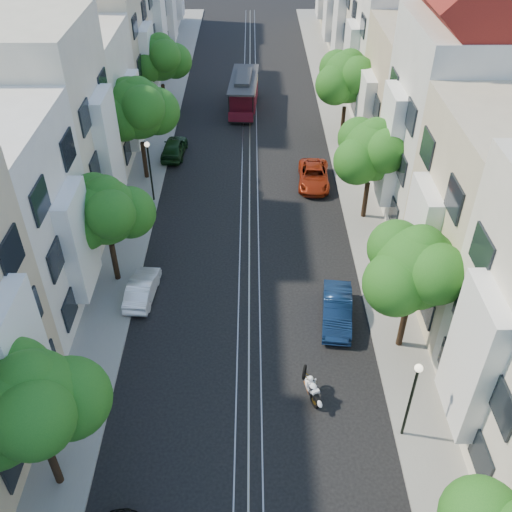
{
  "coord_description": "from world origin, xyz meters",
  "views": [
    {
      "loc": [
        0.21,
        -9.94,
        20.27
      ],
      "look_at": [
        0.37,
        13.23,
        2.2
      ],
      "focal_mm": 40.0,
      "sensor_mm": 36.0,
      "label": 1
    }
  ],
  "objects_px": {
    "tree_w_a": "(32,405)",
    "parked_car_w_far": "(174,147)",
    "lamp_west": "(149,163)",
    "tree_w_c": "(139,110)",
    "parked_car_e_mid": "(337,310)",
    "tree_e_b": "(417,270)",
    "cable_car": "(244,91)",
    "lamp_east": "(413,390)",
    "tree_w_b": "(106,213)",
    "tree_w_d": "(161,59)",
    "parked_car_w_mid": "(142,288)",
    "tree_e_d": "(348,78)",
    "tree_e_c": "(373,152)",
    "parked_car_e_far": "(314,176)",
    "sportbike_rider": "(311,387)"
  },
  "relations": [
    {
      "from": "tree_w_a",
      "to": "parked_car_w_far",
      "type": "distance_m",
      "value": 26.7
    },
    {
      "from": "lamp_west",
      "to": "tree_w_c",
      "type": "bearing_deg",
      "value": 105.75
    },
    {
      "from": "parked_car_e_mid",
      "to": "tree_e_b",
      "type": "bearing_deg",
      "value": -25.6
    },
    {
      "from": "cable_car",
      "to": "lamp_west",
      "type": "bearing_deg",
      "value": -107.68
    },
    {
      "from": "tree_w_a",
      "to": "lamp_east",
      "type": "xyz_separation_m",
      "value": [
        13.44,
        2.02,
        -1.89
      ]
    },
    {
      "from": "tree_w_b",
      "to": "tree_w_d",
      "type": "distance_m",
      "value": 22.0
    },
    {
      "from": "parked_car_w_mid",
      "to": "parked_car_w_far",
      "type": "distance_m",
      "value": 15.74
    },
    {
      "from": "tree_w_c",
      "to": "parked_car_w_mid",
      "type": "height_order",
      "value": "tree_w_c"
    },
    {
      "from": "tree_w_c",
      "to": "cable_car",
      "type": "height_order",
      "value": "tree_w_c"
    },
    {
      "from": "parked_car_e_mid",
      "to": "parked_car_w_mid",
      "type": "relative_size",
      "value": 1.13
    },
    {
      "from": "tree_w_c",
      "to": "cable_car",
      "type": "bearing_deg",
      "value": 60.74
    },
    {
      "from": "tree_w_a",
      "to": "tree_w_b",
      "type": "relative_size",
      "value": 1.07
    },
    {
      "from": "tree_e_d",
      "to": "tree_w_c",
      "type": "xyz_separation_m",
      "value": [
        -14.4,
        -6.0,
        0.2
      ]
    },
    {
      "from": "parked_car_w_mid",
      "to": "cable_car",
      "type": "bearing_deg",
      "value": -96.96
    },
    {
      "from": "tree_e_c",
      "to": "cable_car",
      "type": "height_order",
      "value": "tree_e_c"
    },
    {
      "from": "parked_car_e_far",
      "to": "tree_e_c",
      "type": "bearing_deg",
      "value": -51.79
    },
    {
      "from": "lamp_east",
      "to": "sportbike_rider",
      "type": "height_order",
      "value": "lamp_east"
    },
    {
      "from": "tree_w_b",
      "to": "lamp_west",
      "type": "relative_size",
      "value": 1.51
    },
    {
      "from": "tree_w_d",
      "to": "lamp_east",
      "type": "bearing_deg",
      "value": -67.2
    },
    {
      "from": "parked_car_e_far",
      "to": "lamp_west",
      "type": "bearing_deg",
      "value": -164.95
    },
    {
      "from": "tree_w_b",
      "to": "tree_e_c",
      "type": "bearing_deg",
      "value": 22.62
    },
    {
      "from": "parked_car_w_mid",
      "to": "tree_w_d",
      "type": "bearing_deg",
      "value": -81.32
    },
    {
      "from": "lamp_west",
      "to": "parked_car_e_far",
      "type": "relative_size",
      "value": 0.94
    },
    {
      "from": "cable_car",
      "to": "parked_car_e_far",
      "type": "height_order",
      "value": "cable_car"
    },
    {
      "from": "tree_w_b",
      "to": "cable_car",
      "type": "xyz_separation_m",
      "value": [
        6.64,
        22.85,
        -2.79
      ]
    },
    {
      "from": "tree_w_b",
      "to": "sportbike_rider",
      "type": "xyz_separation_m",
      "value": [
        9.82,
        -8.1,
        -3.61
      ]
    },
    {
      "from": "tree_w_b",
      "to": "parked_car_w_far",
      "type": "relative_size",
      "value": 1.59
    },
    {
      "from": "lamp_east",
      "to": "cable_car",
      "type": "distance_m",
      "value": 33.54
    },
    {
      "from": "parked_car_w_far",
      "to": "sportbike_rider",
      "type": "bearing_deg",
      "value": 113.78
    },
    {
      "from": "tree_w_b",
      "to": "parked_car_e_far",
      "type": "height_order",
      "value": "tree_w_b"
    },
    {
      "from": "tree_w_d",
      "to": "lamp_west",
      "type": "distance_m",
      "value": 14.11
    },
    {
      "from": "tree_w_c",
      "to": "sportbike_rider",
      "type": "relative_size",
      "value": 4.2
    },
    {
      "from": "tree_e_c",
      "to": "tree_w_d",
      "type": "xyz_separation_m",
      "value": [
        -14.4,
        16.0,
        0.0
      ]
    },
    {
      "from": "tree_e_d",
      "to": "cable_car",
      "type": "distance_m",
      "value": 10.25
    },
    {
      "from": "sportbike_rider",
      "to": "lamp_east",
      "type": "bearing_deg",
      "value": -50.68
    },
    {
      "from": "parked_car_e_mid",
      "to": "lamp_west",
      "type": "bearing_deg",
      "value": 140.12
    },
    {
      "from": "parked_car_e_far",
      "to": "lamp_east",
      "type": "bearing_deg",
      "value": -80.88
    },
    {
      "from": "tree_e_d",
      "to": "tree_w_b",
      "type": "bearing_deg",
      "value": -130.27
    },
    {
      "from": "tree_w_a",
      "to": "parked_car_e_far",
      "type": "height_order",
      "value": "tree_w_a"
    },
    {
      "from": "tree_e_c",
      "to": "parked_car_e_far",
      "type": "xyz_separation_m",
      "value": [
        -2.86,
        4.17,
        -3.98
      ]
    },
    {
      "from": "tree_w_a",
      "to": "parked_car_w_mid",
      "type": "distance_m",
      "value": 11.49
    },
    {
      "from": "tree_e_d",
      "to": "lamp_east",
      "type": "bearing_deg",
      "value": -92.04
    },
    {
      "from": "tree_e_b",
      "to": "tree_w_b",
      "type": "relative_size",
      "value": 1.07
    },
    {
      "from": "tree_w_b",
      "to": "sportbike_rider",
      "type": "relative_size",
      "value": 3.71
    },
    {
      "from": "tree_e_d",
      "to": "parked_car_w_mid",
      "type": "height_order",
      "value": "tree_e_d"
    },
    {
      "from": "tree_w_c",
      "to": "tree_e_d",
      "type": "bearing_deg",
      "value": 22.62
    },
    {
      "from": "lamp_east",
      "to": "parked_car_e_far",
      "type": "bearing_deg",
      "value": 95.39
    },
    {
      "from": "tree_e_d",
      "to": "tree_w_a",
      "type": "bearing_deg",
      "value": -116.41
    },
    {
      "from": "tree_w_c",
      "to": "parked_car_w_far",
      "type": "height_order",
      "value": "tree_w_c"
    },
    {
      "from": "tree_e_d",
      "to": "parked_car_e_far",
      "type": "relative_size",
      "value": 1.54
    }
  ]
}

